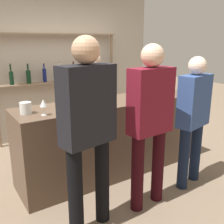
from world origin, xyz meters
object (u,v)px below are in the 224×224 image
counter_bottle_0 (90,98)px  customer_center (150,116)px  cork_jar (26,108)px  server_behind_counter (95,94)px  customer_left (88,124)px  counter_bottle_1 (142,85)px  customer_right (193,113)px  counter_bottle_2 (92,96)px  wine_glass (43,103)px

counter_bottle_0 → customer_center: 0.75m
cork_jar → server_behind_counter: server_behind_counter is taller
counter_bottle_0 → customer_center: (0.34, -0.66, -0.11)m
customer_left → server_behind_counter: customer_left is taller
counter_bottle_0 → counter_bottle_1: bearing=18.5°
customer_right → customer_center: bearing=81.8°
counter_bottle_2 → server_behind_counter: 1.19m
wine_glass → customer_center: size_ratio=0.10×
wine_glass → counter_bottle_0: bearing=-4.5°
counter_bottle_2 → counter_bottle_1: bearing=14.5°
wine_glass → server_behind_counter: bearing=40.8°
counter_bottle_1 → customer_center: bearing=-125.8°
wine_glass → customer_left: (0.16, -0.67, -0.07)m
counter_bottle_0 → counter_bottle_2: 0.14m
counter_bottle_0 → customer_left: size_ratio=0.19×
counter_bottle_1 → customer_left: bearing=-145.5°
wine_glass → counter_bottle_1: bearing=11.2°
wine_glass → customer_left: customer_left is taller
customer_left → customer_center: (0.71, -0.02, -0.04)m
counter_bottle_0 → server_behind_counter: size_ratio=0.22×
counter_bottle_1 → cork_jar: bearing=-174.9°
counter_bottle_0 → counter_bottle_1: (1.08, 0.36, 0.00)m
customer_left → customer_center: customer_left is taller
counter_bottle_2 → wine_glass: size_ratio=1.99×
counter_bottle_0 → customer_left: (-0.37, -0.63, -0.07)m
counter_bottle_0 → customer_center: bearing=-62.3°
counter_bottle_0 → counter_bottle_2: (0.09, 0.11, 0.00)m
cork_jar → wine_glass: bearing=-48.3°
server_behind_counter → wine_glass: bearing=-61.3°
customer_left → customer_center: 0.71m
counter_bottle_2 → customer_center: (0.25, -0.76, -0.11)m
server_behind_counter → customer_right: customer_right is taller
counter_bottle_2 → server_behind_counter: bearing=58.6°
wine_glass → customer_center: (0.87, -0.70, -0.11)m
counter_bottle_2 → customer_center: bearing=-71.5°
counter_bottle_1 → counter_bottle_2: 1.02m
counter_bottle_0 → server_behind_counter: bearing=57.7°
counter_bottle_1 → customer_center: customer_center is taller
cork_jar → customer_left: (0.31, -0.84, -0.00)m
customer_right → cork_jar: bearing=53.2°
customer_right → customer_center: size_ratio=0.92×
customer_right → wine_glass: bearing=56.1°
counter_bottle_0 → counter_bottle_1: size_ratio=1.05×
counter_bottle_0 → customer_right: bearing=-29.5°
counter_bottle_2 → cork_jar: bearing=172.7°
counter_bottle_0 → server_behind_counter: (0.70, 1.10, -0.22)m
customer_center → counter_bottle_1: bearing=-39.0°
counter_bottle_1 → customer_center: size_ratio=0.19×
counter_bottle_0 → wine_glass: bearing=175.5°
counter_bottle_0 → wine_glass: size_ratio=2.01×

